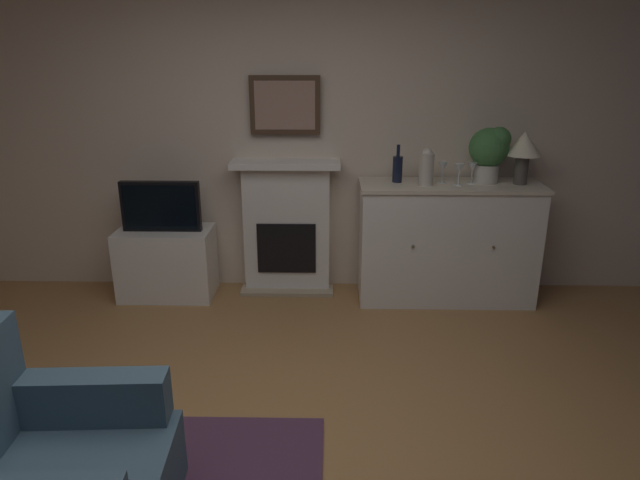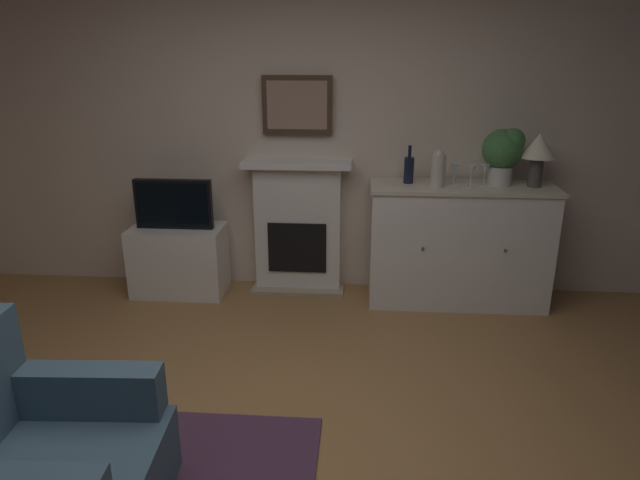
{
  "view_description": "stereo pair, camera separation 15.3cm",
  "coord_description": "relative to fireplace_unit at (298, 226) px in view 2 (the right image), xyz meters",
  "views": [
    {
      "loc": [
        0.26,
        -2.17,
        1.95
      ],
      "look_at": [
        0.21,
        0.6,
        1.0
      ],
      "focal_mm": 31.65,
      "sensor_mm": 36.0,
      "label": 1
    },
    {
      "loc": [
        0.42,
        -2.16,
        1.95
      ],
      "look_at": [
        0.21,
        0.6,
        1.0
      ],
      "focal_mm": 31.65,
      "sensor_mm": 36.0,
      "label": 2
    }
  ],
  "objects": [
    {
      "name": "armchair",
      "position": [
        -0.74,
        -2.71,
        -0.17
      ],
      "size": [
        0.85,
        0.82,
        0.92
      ],
      "color": "#3F596B",
      "rests_on": "ground_plane"
    },
    {
      "name": "sideboard_cabinet",
      "position": [
        1.29,
        -0.18,
        -0.07
      ],
      "size": [
        1.4,
        0.49,
        0.96
      ],
      "color": "white",
      "rests_on": "ground_plane"
    },
    {
      "name": "fireplace_unit",
      "position": [
        0.0,
        0.0,
        0.0
      ],
      "size": [
        0.87,
        0.3,
        1.1
      ],
      "color": "white",
      "rests_on": "ground_plane"
    },
    {
      "name": "wall_rear",
      "position": [
        0.1,
        0.13,
        0.9
      ],
      "size": [
        6.37,
        0.06,
        2.9
      ],
      "primitive_type": "cube",
      "color": "beige",
      "rests_on": "ground_plane"
    },
    {
      "name": "wine_glass_left",
      "position": [
        1.22,
        -0.15,
        0.53
      ],
      "size": [
        0.07,
        0.07,
        0.16
      ],
      "color": "silver",
      "rests_on": "sideboard_cabinet"
    },
    {
      "name": "wine_bottle",
      "position": [
        0.87,
        -0.13,
        0.52
      ],
      "size": [
        0.08,
        0.08,
        0.29
      ],
      "color": "black",
      "rests_on": "sideboard_cabinet"
    },
    {
      "name": "framed_picture",
      "position": [
        0.0,
        0.05,
        0.98
      ],
      "size": [
        0.55,
        0.04,
        0.45
      ],
      "color": "#473323"
    },
    {
      "name": "wine_glass_right",
      "position": [
        1.44,
        -0.18,
        0.53
      ],
      "size": [
        0.07,
        0.07,
        0.16
      ],
      "color": "silver",
      "rests_on": "sideboard_cabinet"
    },
    {
      "name": "wine_glass_center",
      "position": [
        1.33,
        -0.23,
        0.53
      ],
      "size": [
        0.07,
        0.07,
        0.16
      ],
      "color": "silver",
      "rests_on": "sideboard_cabinet"
    },
    {
      "name": "potted_plant_small",
      "position": [
        1.57,
        -0.13,
        0.67
      ],
      "size": [
        0.3,
        0.3,
        0.43
      ],
      "color": "beige",
      "rests_on": "sideboard_cabinet"
    },
    {
      "name": "tv_cabinet",
      "position": [
        -0.97,
        -0.16,
        -0.26
      ],
      "size": [
        0.75,
        0.42,
        0.57
      ],
      "color": "white",
      "rests_on": "ground_plane"
    },
    {
      "name": "table_lamp",
      "position": [
        1.81,
        -0.18,
        0.69
      ],
      "size": [
        0.26,
        0.26,
        0.4
      ],
      "color": "#4C4742",
      "rests_on": "sideboard_cabinet"
    },
    {
      "name": "vase_decorative",
      "position": [
        1.08,
        -0.23,
        0.55
      ],
      "size": [
        0.11,
        0.11,
        0.28
      ],
      "color": "beige",
      "rests_on": "sideboard_cabinet"
    },
    {
      "name": "tv_set",
      "position": [
        -0.98,
        -0.19,
        0.22
      ],
      "size": [
        0.62,
        0.07,
        0.4
      ],
      "color": "black",
      "rests_on": "tv_cabinet"
    }
  ]
}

